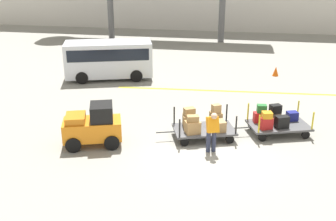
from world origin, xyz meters
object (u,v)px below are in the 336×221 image
(baggage_tug, at_px, (93,126))
(baggage_handler, at_px, (212,130))
(safety_cone_near, at_px, (276,71))
(baggage_cart_lead, at_px, (203,124))
(baggage_cart_middle, at_px, (275,121))
(shuttle_van, at_px, (109,57))

(baggage_tug, height_order, baggage_handler, baggage_tug)
(baggage_handler, bearing_deg, safety_cone_near, 74.72)
(baggage_cart_lead, relative_size, baggage_handler, 1.97)
(baggage_cart_middle, height_order, shuttle_van, shuttle_van)
(baggage_cart_middle, distance_m, shuttle_van, 10.84)
(baggage_handler, relative_size, shuttle_van, 0.30)
(baggage_tug, distance_m, shuttle_van, 8.78)
(baggage_handler, bearing_deg, baggage_cart_middle, 42.17)
(baggage_cart_lead, height_order, safety_cone_near, baggage_cart_lead)
(baggage_handler, xyz_separation_m, safety_cone_near, (2.89, 10.57, -0.59))
(baggage_tug, height_order, baggage_cart_lead, baggage_tug)
(baggage_cart_middle, xyz_separation_m, shuttle_van, (-8.83, 6.24, 0.69))
(baggage_cart_lead, xyz_separation_m, safety_cone_near, (3.33, 9.41, -0.29))
(baggage_cart_lead, bearing_deg, baggage_handler, -68.95)
(baggage_cart_lead, distance_m, baggage_handler, 1.28)
(baggage_handler, bearing_deg, baggage_cart_lead, 111.05)
(baggage_tug, bearing_deg, baggage_handler, 1.98)
(baggage_tug, distance_m, safety_cone_near, 12.94)
(baggage_cart_middle, bearing_deg, shuttle_van, 144.74)
(shuttle_van, bearing_deg, safety_cone_near, 13.34)
(baggage_cart_middle, distance_m, baggage_handler, 3.14)
(baggage_tug, distance_m, baggage_handler, 4.35)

